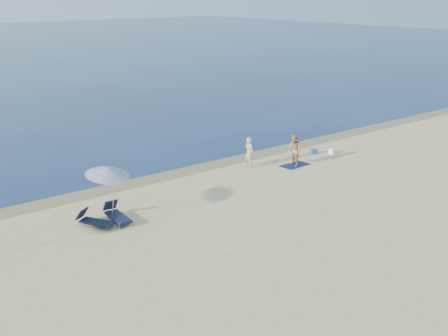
# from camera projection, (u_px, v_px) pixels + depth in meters

# --- Properties ---
(wet_sand_strip) EXTENTS (240.00, 1.60, 0.00)m
(wet_sand_strip) POSITION_uv_depth(u_px,v_px,m) (207.00, 166.00, 32.36)
(wet_sand_strip) COLOR #847254
(wet_sand_strip) RESTS_ON ground
(person_left) EXTENTS (0.43, 0.65, 1.76)m
(person_left) POSITION_uv_depth(u_px,v_px,m) (249.00, 152.00, 31.93)
(person_left) COLOR tan
(person_left) RESTS_ON ground
(person_right) EXTENTS (0.84, 1.00, 1.85)m
(person_right) POSITION_uv_depth(u_px,v_px,m) (294.00, 150.00, 32.09)
(person_right) COLOR tan
(person_right) RESTS_ON ground
(beach_towel) EXTENTS (1.73, 1.00, 0.03)m
(beach_towel) POSITION_uv_depth(u_px,v_px,m) (295.00, 165.00, 32.45)
(beach_towel) COLOR #0F144B
(beach_towel) RESTS_ON ground
(white_bag) EXTENTS (0.39, 0.35, 0.30)m
(white_bag) POSITION_uv_depth(u_px,v_px,m) (332.00, 151.00, 34.74)
(white_bag) COLOR white
(white_bag) RESTS_ON ground
(blue_cooler) EXTENTS (0.47, 0.38, 0.29)m
(blue_cooler) POSITION_uv_depth(u_px,v_px,m) (314.00, 151.00, 34.73)
(blue_cooler) COLOR #1C5C9A
(blue_cooler) RESTS_ON ground
(umbrella_near) EXTENTS (2.50, 2.52, 2.58)m
(umbrella_near) POSITION_uv_depth(u_px,v_px,m) (108.00, 172.00, 24.19)
(umbrella_near) COLOR silver
(umbrella_near) RESTS_ON ground
(lounger_left) EXTENTS (1.31, 1.73, 0.74)m
(lounger_left) POSITION_uv_depth(u_px,v_px,m) (94.00, 221.00, 23.98)
(lounger_left) COLOR black
(lounger_left) RESTS_ON ground
(lounger_right) EXTENTS (0.72, 1.87, 0.81)m
(lounger_right) POSITION_uv_depth(u_px,v_px,m) (117.00, 215.00, 24.53)
(lounger_right) COLOR #141937
(lounger_right) RESTS_ON ground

